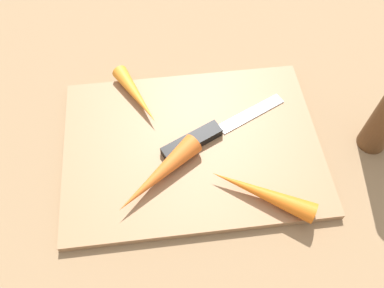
# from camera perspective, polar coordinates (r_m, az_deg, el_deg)

# --- Properties ---
(ground_plane) EXTENTS (1.40, 1.40, 0.00)m
(ground_plane) POSITION_cam_1_polar(r_m,az_deg,el_deg) (0.56, 0.00, -0.65)
(ground_plane) COLOR #8C6D4C
(cutting_board) EXTENTS (0.36, 0.26, 0.01)m
(cutting_board) POSITION_cam_1_polar(r_m,az_deg,el_deg) (0.55, 0.00, -0.33)
(cutting_board) COLOR #99704C
(cutting_board) RESTS_ON ground_plane
(knife) EXTENTS (0.19, 0.10, 0.01)m
(knife) POSITION_cam_1_polar(r_m,az_deg,el_deg) (0.55, 1.57, 0.87)
(knife) COLOR #B7B7BC
(knife) RESTS_ON cutting_board
(carrot_medium) EXTENTS (0.12, 0.11, 0.03)m
(carrot_medium) POSITION_cam_1_polar(r_m,az_deg,el_deg) (0.51, -4.92, -4.53)
(carrot_medium) COLOR orange
(carrot_medium) RESTS_ON cutting_board
(carrot_longest) EXTENTS (0.13, 0.09, 0.03)m
(carrot_longest) POSITION_cam_1_polar(r_m,az_deg,el_deg) (0.51, 10.16, -7.04)
(carrot_longest) COLOR orange
(carrot_longest) RESTS_ON cutting_board
(carrot_shortest) EXTENTS (0.07, 0.11, 0.02)m
(carrot_shortest) POSITION_cam_1_polar(r_m,az_deg,el_deg) (0.59, -8.14, 7.08)
(carrot_shortest) COLOR orange
(carrot_shortest) RESTS_ON cutting_board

